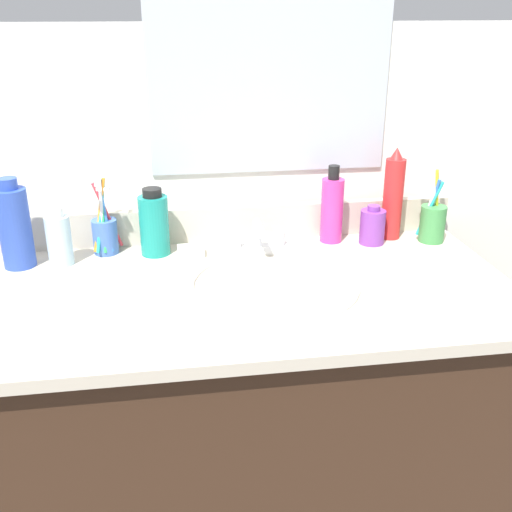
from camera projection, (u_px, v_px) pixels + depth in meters
The scene contains 16 objects.
vanity_cabinet at pixel (250, 434), 1.46m from camera, with size 1.11×0.56×0.74m, color #382316.
countertop at pixel (249, 291), 1.31m from camera, with size 1.16×0.61×0.03m, color beige.
backsplash at pixel (234, 223), 1.56m from camera, with size 1.16×0.02×0.09m, color beige.
back_wall at pixel (232, 271), 1.68m from camera, with size 2.26×0.04×1.30m, color white.
mirror_panel at pixel (270, 57), 1.45m from camera, with size 0.60×0.01×0.56m, color #B2BCC6.
sink_basin at pixel (271, 297), 1.33m from camera, with size 0.39×0.39×0.11m.
faucet at pixel (258, 241), 1.48m from camera, with size 0.16×0.10×0.08m.
bottle_mouthwash_teal at pixel (154, 224), 1.45m from camera, with size 0.07×0.07×0.17m.
bottle_soap_pink at pixel (332, 209), 1.53m from camera, with size 0.06×0.06×0.20m.
bottle_cream_purple at pixel (372, 226), 1.53m from camera, with size 0.06×0.06×0.10m.
bottle_gel_clear at pixel (59, 239), 1.40m from camera, with size 0.06×0.06×0.14m.
bottle_spray_red at pixel (393, 197), 1.54m from camera, with size 0.05×0.05×0.24m.
bottle_shampoo_blue at pixel (15, 227), 1.37m from camera, with size 0.07×0.07×0.21m.
cup_green at pixel (432, 221), 1.54m from camera, with size 0.07×0.07×0.19m.
cup_blue_plastic at pixel (105, 232), 1.46m from camera, with size 0.08×0.08×0.19m.
soap_bar at pixel (191, 251), 1.46m from camera, with size 0.06×0.04×0.02m, color white.
Camera 1 is at (-0.16, -1.17, 1.33)m, focal length 42.15 mm.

